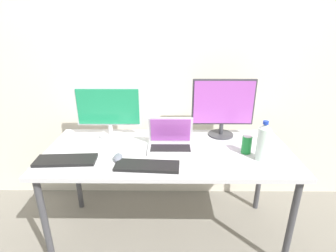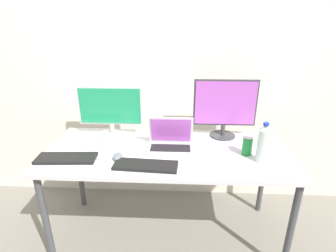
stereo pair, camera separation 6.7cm
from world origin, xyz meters
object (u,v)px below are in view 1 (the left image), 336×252
at_px(monitor_left, 109,110).
at_px(mouse_by_keyboard, 118,157).
at_px(laptop_silver, 170,141).
at_px(water_bottle, 263,142).
at_px(monitor_center, 223,106).
at_px(keyboard_aux, 147,166).
at_px(work_desk, 168,158).
at_px(soda_can_near_keyboard, 247,144).
at_px(keyboard_main, 66,160).

xyz_separation_m(monitor_left, mouse_by_keyboard, (0.13, -0.39, -0.20)).
relative_size(laptop_silver, water_bottle, 1.17).
relative_size(monitor_center, mouse_by_keyboard, 4.51).
distance_m(laptop_silver, mouse_by_keyboard, 0.38).
relative_size(monitor_center, keyboard_aux, 1.20).
height_order(keyboard_aux, mouse_by_keyboard, mouse_by_keyboard).
xyz_separation_m(work_desk, mouse_by_keyboard, (-0.32, -0.14, 0.08)).
bearing_deg(monitor_left, monitor_center, 0.66).
xyz_separation_m(mouse_by_keyboard, soda_can_near_keyboard, (0.86, 0.10, 0.05)).
xyz_separation_m(work_desk, monitor_left, (-0.45, 0.25, 0.27)).
bearing_deg(mouse_by_keyboard, laptop_silver, 23.85).
distance_m(monitor_center, keyboard_aux, 0.77).
distance_m(work_desk, soda_can_near_keyboard, 0.55).
xyz_separation_m(laptop_silver, soda_can_near_keyboard, (0.52, -0.07, 0.01)).
relative_size(monitor_left, water_bottle, 1.84).
distance_m(work_desk, keyboard_aux, 0.28).
xyz_separation_m(laptop_silver, mouse_by_keyboard, (-0.34, -0.17, -0.04)).
bearing_deg(monitor_center, keyboard_main, -158.18).
distance_m(keyboard_main, mouse_by_keyboard, 0.33).
xyz_separation_m(laptop_silver, keyboard_aux, (-0.14, -0.27, -0.04)).
bearing_deg(water_bottle, soda_can_near_keyboard, 127.16).
bearing_deg(laptop_silver, work_desk, -119.21).
bearing_deg(keyboard_aux, water_bottle, 11.96).
distance_m(monitor_left, soda_can_near_keyboard, 1.04).
height_order(monitor_left, mouse_by_keyboard, monitor_left).
bearing_deg(soda_can_near_keyboard, keyboard_main, -173.61).
relative_size(water_bottle, soda_can_near_keyboard, 2.12).
bearing_deg(soda_can_near_keyboard, keyboard_aux, -163.20).
bearing_deg(monitor_left, water_bottle, -19.70).
bearing_deg(keyboard_aux, monitor_left, 127.79).
bearing_deg(work_desk, keyboard_aux, -118.01).
xyz_separation_m(monitor_left, monitor_center, (0.87, 0.01, 0.03)).
bearing_deg(laptop_silver, mouse_by_keyboard, -153.00).
height_order(work_desk, mouse_by_keyboard, mouse_by_keyboard).
xyz_separation_m(keyboard_aux, mouse_by_keyboard, (-0.20, 0.09, 0.01)).
relative_size(work_desk, monitor_center, 3.62).
bearing_deg(laptop_silver, water_bottle, -15.52).
distance_m(keyboard_main, soda_can_near_keyboard, 1.20).
distance_m(laptop_silver, keyboard_main, 0.70).
relative_size(work_desk, mouse_by_keyboard, 16.35).
relative_size(work_desk, water_bottle, 6.39).
bearing_deg(mouse_by_keyboard, keyboard_main, -178.24).
height_order(monitor_left, laptop_silver, monitor_left).
distance_m(monitor_center, soda_can_near_keyboard, 0.37).
bearing_deg(mouse_by_keyboard, monitor_center, 25.26).
bearing_deg(monitor_center, work_desk, -148.27).
relative_size(keyboard_main, soda_can_near_keyboard, 3.03).
xyz_separation_m(monitor_center, laptop_silver, (-0.40, -0.23, -0.19)).
height_order(monitor_center, water_bottle, monitor_center).
bearing_deg(mouse_by_keyboard, work_desk, 20.67).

